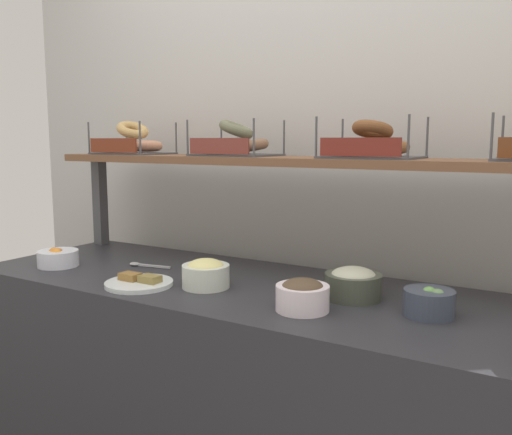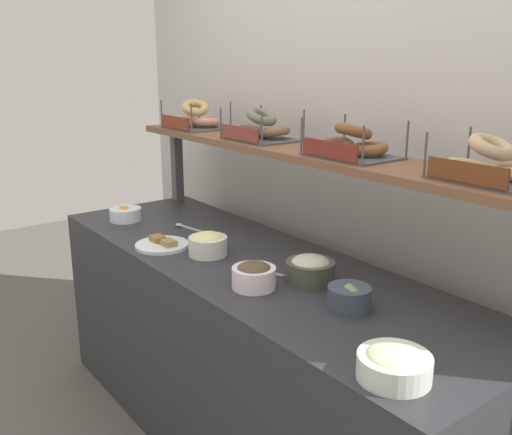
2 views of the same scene
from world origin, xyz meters
name	(u,v)px [view 2 (image 2 of 2)]	position (x,y,z in m)	size (l,w,h in m)	color
back_wall	(351,160)	(0.00, 0.55, 1.20)	(3.43, 0.06, 2.40)	silver
deli_counter	(251,355)	(0.00, 0.00, 0.42)	(2.23, 0.70, 0.85)	#2D2D33
shelf_riser_left	(177,165)	(-1.06, 0.27, 1.05)	(0.05, 0.05, 0.40)	#4C4C51
upper_shelf	(304,152)	(0.00, 0.27, 1.26)	(2.19, 0.32, 0.03)	brown
bowl_tuna_salad	(310,269)	(0.31, 0.04, 0.90)	(0.18, 0.18, 0.10)	#44493C
bowl_egg_salad	(208,244)	(-0.16, -0.10, 0.90)	(0.16, 0.16, 0.10)	silver
bowl_veggie_mix	(349,297)	(0.55, -0.02, 0.89)	(0.14, 0.14, 0.08)	#3C4455
bowl_fruit_salad	(125,214)	(-0.85, -0.15, 0.88)	(0.16, 0.16, 0.08)	white
bowl_scallion_spread	(394,364)	(0.91, -0.23, 0.89)	(0.19, 0.19, 0.08)	silver
bowl_chocolate_spread	(254,275)	(0.23, -0.16, 0.90)	(0.16, 0.16, 0.10)	white
serving_plate_white	(162,244)	(-0.37, -0.20, 0.86)	(0.23, 0.23, 0.04)	white
serving_spoon_near_plate	(185,227)	(-0.55, 0.02, 0.86)	(0.18, 0.05, 0.01)	#B7B7BC
serving_spoon_by_edge	(279,275)	(0.20, -0.02, 0.86)	(0.17, 0.08, 0.01)	#B7B7BC
bagel_basket_sesame	(195,119)	(-0.82, 0.25, 1.33)	(0.31, 0.26, 0.15)	#4C4C51
bagel_basket_poppy	(261,129)	(-0.28, 0.26, 1.33)	(0.31, 0.25, 0.15)	#4C4C51
bagel_basket_cinnamon_raisin	(352,145)	(0.27, 0.26, 1.33)	(0.32, 0.27, 0.14)	#4C4C51
bagel_basket_plain	(489,166)	(0.81, 0.28, 1.33)	(0.31, 0.26, 0.15)	#4C4C51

